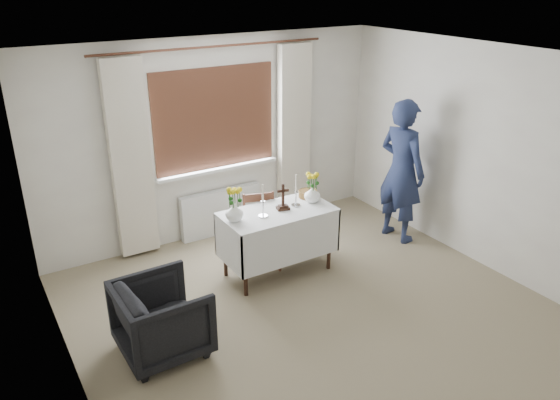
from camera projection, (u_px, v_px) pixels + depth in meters
The scene contains 12 objects.
ground at pixel (332, 327), 5.28m from camera, with size 5.00×5.00×0.00m, color gray.
altar_table at pixel (278, 242), 6.10m from camera, with size 1.24×0.64×0.76m, color white.
wooden_chair at pixel (262, 233), 6.21m from camera, with size 0.39×0.39×0.85m, color #4F2D1B, non-canonical shape.
armchair at pixel (162, 318), 4.83m from camera, with size 0.74×0.76×0.69m, color black.
person at pixel (401, 171), 6.72m from camera, with size 0.66×0.43×1.80m, color navy.
radiator at pixel (221, 212), 7.06m from camera, with size 1.10×0.10×0.60m, color silver.
wooden_cross at pixel (283, 197), 5.94m from camera, with size 0.14×0.10×0.30m, color black, non-canonical shape.
candlestick_left at pixel (263, 201), 5.75m from camera, with size 0.10×0.10×0.37m, color silver, non-canonical shape.
candlestick_right at pixel (296, 190), 6.01m from camera, with size 0.11×0.11×0.37m, color silver, non-canonical shape.
flower_vase_left at pixel (234, 212), 5.68m from camera, with size 0.19×0.19×0.20m, color white.
flower_vase_right at pixel (312, 194), 6.15m from camera, with size 0.18×0.18×0.19m, color white.
wicker_basket at pixel (308, 194), 6.30m from camera, with size 0.21×0.21×0.08m, color brown.
Camera 1 is at (-2.71, -3.47, 3.20)m, focal length 35.00 mm.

